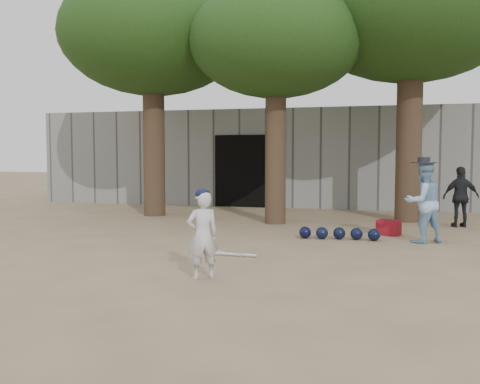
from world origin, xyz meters
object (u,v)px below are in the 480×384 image
(spectator_blue, at_px, (423,202))
(spectator_dark, at_px, (461,197))
(boy_player, at_px, (203,235))
(red_bag, at_px, (389,228))

(spectator_blue, height_order, spectator_dark, spectator_blue)
(boy_player, distance_m, spectator_blue, 4.77)
(spectator_blue, distance_m, spectator_dark, 2.60)
(spectator_blue, bearing_deg, red_bag, -83.97)
(spectator_dark, bearing_deg, spectator_blue, 54.65)
(spectator_blue, xyz_separation_m, spectator_dark, (0.97, 2.42, -0.07))
(spectator_dark, distance_m, red_bag, 2.31)
(boy_player, height_order, spectator_dark, spectator_dark)
(spectator_dark, height_order, red_bag, spectator_dark)
(boy_player, distance_m, spectator_dark, 7.30)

